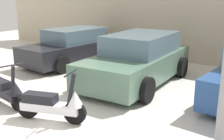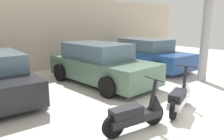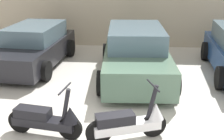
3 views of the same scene
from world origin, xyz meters
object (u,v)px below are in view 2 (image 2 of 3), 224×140
(scooter_front_left, at_px, (138,113))
(car_rear_center, at_px, (100,64))
(scooter_front_right, at_px, (180,96))
(car_rear_right, at_px, (148,54))
(support_column_side, at_px, (205,36))

(scooter_front_left, height_order, car_rear_center, car_rear_center)
(scooter_front_right, height_order, car_rear_center, car_rear_center)
(car_rear_right, bearing_deg, scooter_front_left, -47.91)
(scooter_front_left, xyz_separation_m, support_column_side, (4.89, 1.05, 1.34))
(scooter_front_right, height_order, support_column_side, support_column_side)
(scooter_front_right, distance_m, car_rear_center, 3.50)
(scooter_front_left, relative_size, scooter_front_right, 1.01)
(scooter_front_right, bearing_deg, car_rear_center, 69.60)
(scooter_front_left, bearing_deg, car_rear_right, 47.09)
(scooter_front_left, bearing_deg, scooter_front_right, 9.26)
(scooter_front_right, distance_m, car_rear_right, 5.28)
(car_rear_center, bearing_deg, support_column_side, 49.68)
(car_rear_center, bearing_deg, scooter_front_right, -4.29)
(scooter_front_right, relative_size, car_rear_right, 0.35)
(scooter_front_left, distance_m, car_rear_right, 6.48)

